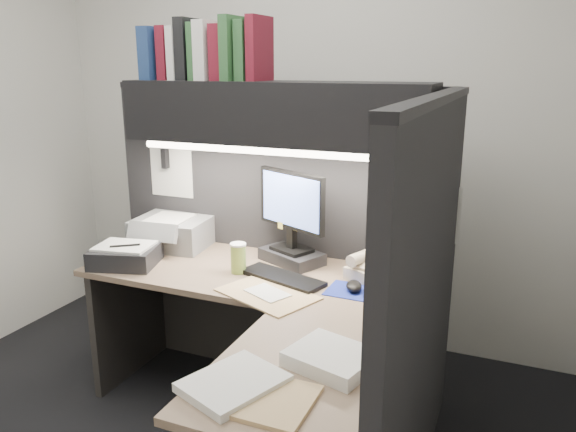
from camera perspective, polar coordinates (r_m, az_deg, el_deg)
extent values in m
cube|color=silver|center=(3.55, 1.81, 9.03)|extent=(3.50, 0.04, 2.70)
cube|color=black|center=(3.13, -1.52, -2.08)|extent=(1.90, 0.06, 1.60)
cube|color=black|center=(2.20, 13.36, -10.25)|extent=(0.06, 1.50, 1.60)
cube|color=#7E6650|center=(2.82, -3.32, -5.96)|extent=(1.70, 0.68, 0.03)
cube|color=#7E6650|center=(1.99, 1.41, -15.58)|extent=(0.60, 0.85, 0.03)
cube|color=#2A2725|center=(3.21, -0.83, -10.26)|extent=(1.61, 0.02, 0.70)
cube|color=#2A2725|center=(3.37, -15.73, -9.63)|extent=(0.04, 0.61, 0.70)
cube|color=black|center=(2.80, -1.37, 10.47)|extent=(1.55, 0.34, 0.30)
cylinder|color=white|center=(2.69, -2.57, 6.63)|extent=(1.32, 0.04, 0.04)
cube|color=black|center=(2.93, 0.39, -4.13)|extent=(0.37, 0.31, 0.06)
cube|color=black|center=(2.90, 0.39, -2.21)|extent=(0.06, 0.05, 0.11)
cube|color=black|center=(2.84, 0.36, 1.63)|extent=(0.42, 0.22, 0.29)
cube|color=#6E8FF2|center=(2.82, 0.21, 1.54)|extent=(0.37, 0.18, 0.26)
cube|color=black|center=(2.70, -0.57, -6.28)|extent=(0.46, 0.27, 0.02)
cube|color=navy|center=(2.59, 6.42, -7.55)|extent=(0.22, 0.20, 0.00)
ellipsoid|color=black|center=(2.59, 6.72, -7.07)|extent=(0.10, 0.13, 0.04)
cube|color=beige|center=(2.74, 9.28, -5.32)|extent=(0.32, 0.33, 0.10)
cylinder|color=#B5C04C|center=(2.79, -5.07, -4.37)|extent=(0.10, 0.10, 0.14)
cube|color=gray|center=(3.25, -11.56, -1.57)|extent=(0.44, 0.38, 0.16)
cube|color=black|center=(3.01, -16.20, -3.91)|extent=(0.38, 0.35, 0.10)
cube|color=tan|center=(2.54, -2.10, -7.93)|extent=(0.50, 0.42, 0.01)
cube|color=white|center=(1.99, 4.48, -14.21)|extent=(0.33, 0.30, 0.05)
cube|color=white|center=(1.88, -5.54, -16.56)|extent=(0.34, 0.37, 0.03)
cube|color=tan|center=(1.80, -0.93, -18.37)|extent=(0.20, 0.26, 0.01)
cube|color=navy|center=(3.12, -13.27, 15.76)|extent=(0.07, 0.22, 0.26)
cube|color=maroon|center=(3.10, -11.71, 15.88)|extent=(0.05, 0.22, 0.27)
cube|color=silver|center=(3.05, -10.83, 15.89)|extent=(0.05, 0.22, 0.26)
cube|color=black|center=(3.03, -9.89, 16.33)|extent=(0.06, 0.22, 0.30)
cube|color=#2A552D|center=(2.99, -8.77, 16.14)|extent=(0.04, 0.22, 0.28)
cube|color=silver|center=(2.95, -8.01, 16.28)|extent=(0.06, 0.22, 0.29)
cube|color=maroon|center=(2.92, -6.53, 16.14)|extent=(0.06, 0.22, 0.27)
cube|color=#2A552D|center=(2.87, -5.50, 16.57)|extent=(0.05, 0.22, 0.31)
cube|color=#2A552D|center=(2.87, -4.05, 16.39)|extent=(0.05, 0.22, 0.28)
cube|color=maroon|center=(2.84, -2.88, 16.63)|extent=(0.05, 0.22, 0.31)
cube|color=white|center=(2.83, 10.60, 1.03)|extent=(0.21, 0.00, 0.28)
cube|color=white|center=(2.80, 14.97, 0.19)|extent=(0.21, 0.00, 0.28)
cube|color=white|center=(3.33, -11.78, 4.82)|extent=(0.28, 0.00, 0.34)
cube|color=black|center=(2.00, 12.11, -5.99)|extent=(0.00, 0.18, 0.22)
cube|color=white|center=(1.71, 9.67, -12.15)|extent=(0.00, 0.21, 0.28)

